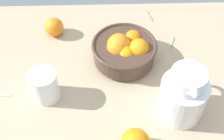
{
  "coord_description": "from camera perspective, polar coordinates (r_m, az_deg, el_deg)",
  "views": [
    {
      "loc": [
        -0.9,
        -64.08,
        85.3
      ],
      "look_at": [
        1.03,
        1.46,
        7.44
      ],
      "focal_mm": 49.13,
      "sensor_mm": 36.0,
      "label": 1
    }
  ],
  "objects": [
    {
      "name": "ground_plane",
      "position": [
        1.08,
        -0.53,
        -3.67
      ],
      "size": [
        121.32,
        91.85,
        3.0
      ],
      "primitive_type": "cube",
      "color": "tan"
    },
    {
      "name": "fruit_bowl",
      "position": [
        1.11,
        2.34,
        3.69
      ],
      "size": [
        23.48,
        23.48,
        11.1
      ],
      "color": "#473328",
      "rests_on": "ground_plane"
    },
    {
      "name": "juice_pitcher",
      "position": [
        0.98,
        12.94,
        -5.04
      ],
      "size": [
        14.71,
        19.53,
        19.8
      ],
      "color": "white",
      "rests_on": "ground_plane"
    },
    {
      "name": "juice_glass",
      "position": [
        1.03,
        -12.38,
        -3.07
      ],
      "size": [
        9.12,
        9.12,
        11.1
      ],
      "color": "white",
      "rests_on": "ground_plane"
    },
    {
      "name": "loose_orange_3",
      "position": [
        1.24,
        -10.72,
        7.86
      ],
      "size": [
        7.45,
        7.45,
        7.45
      ],
      "primitive_type": "sphere",
      "color": "orange",
      "rests_on": "ground_plane"
    },
    {
      "name": "herb_sprig_0",
      "position": [
        1.34,
        7.15,
        9.9
      ],
      "size": [
        2.4,
        8.07,
        0.84
      ],
      "color": "#547F40",
      "rests_on": "ground_plane"
    },
    {
      "name": "herb_sprig_1",
      "position": [
        1.23,
        11.24,
        4.98
      ],
      "size": [
        2.9,
        7.07,
        0.65
      ],
      "color": "#408E44",
      "rests_on": "ground_plane"
    }
  ]
}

